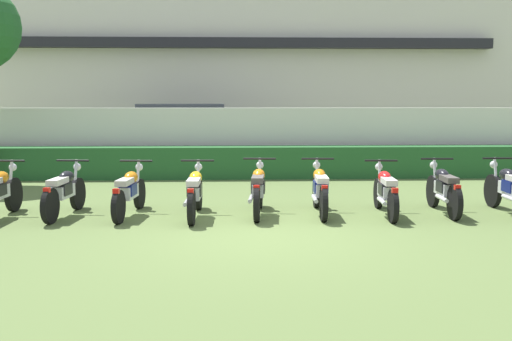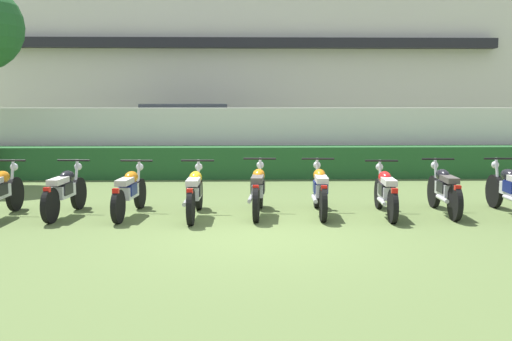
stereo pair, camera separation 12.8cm
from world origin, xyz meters
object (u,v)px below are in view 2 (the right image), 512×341
(motorcycle_in_row_7, at_px, (386,191))
(motorcycle_in_row_3, at_px, (129,191))
(motorcycle_in_row_4, at_px, (195,192))
(motorcycle_in_row_5, at_px, (258,189))
(parked_car, at_px, (188,134))
(motorcycle_in_row_2, at_px, (65,191))
(motorcycle_in_row_8, at_px, (444,189))
(motorcycle_in_row_6, at_px, (320,189))
(motorcycle_in_row_9, at_px, (511,189))

(motorcycle_in_row_7, bearing_deg, motorcycle_in_row_3, 92.11)
(motorcycle_in_row_4, distance_m, motorcycle_in_row_5, 1.12)
(parked_car, relative_size, motorcycle_in_row_4, 2.42)
(parked_car, relative_size, motorcycle_in_row_2, 2.55)
(motorcycle_in_row_3, height_order, motorcycle_in_row_5, motorcycle_in_row_5)
(motorcycle_in_row_4, height_order, motorcycle_in_row_8, motorcycle_in_row_8)
(motorcycle_in_row_2, distance_m, motorcycle_in_row_5, 3.41)
(motorcycle_in_row_5, relative_size, motorcycle_in_row_7, 0.99)
(parked_car, xyz_separation_m, motorcycle_in_row_6, (3.13, -8.52, -0.48))
(parked_car, relative_size, motorcycle_in_row_7, 2.48)
(motorcycle_in_row_4, xyz_separation_m, motorcycle_in_row_8, (4.45, 0.16, 0.00))
(motorcycle_in_row_2, xyz_separation_m, motorcycle_in_row_8, (6.75, 0.01, 0.00))
(motorcycle_in_row_3, height_order, motorcycle_in_row_7, same)
(parked_car, relative_size, motorcycle_in_row_5, 2.51)
(motorcycle_in_row_4, xyz_separation_m, motorcycle_in_row_6, (2.21, 0.17, 0.01))
(motorcycle_in_row_5, relative_size, motorcycle_in_row_8, 1.01)
(motorcycle_in_row_4, height_order, motorcycle_in_row_6, motorcycle_in_row_6)
(motorcycle_in_row_7, distance_m, motorcycle_in_row_8, 1.09)
(motorcycle_in_row_6, bearing_deg, motorcycle_in_row_2, 92.81)
(motorcycle_in_row_7, bearing_deg, motorcycle_in_row_4, 94.30)
(motorcycle_in_row_3, height_order, motorcycle_in_row_9, motorcycle_in_row_9)
(motorcycle_in_row_2, bearing_deg, motorcycle_in_row_5, -84.00)
(motorcycle_in_row_3, distance_m, motorcycle_in_row_7, 4.53)
(parked_car, height_order, motorcycle_in_row_8, parked_car)
(motorcycle_in_row_2, bearing_deg, motorcycle_in_row_3, -83.82)
(motorcycle_in_row_3, bearing_deg, motorcycle_in_row_6, -84.06)
(motorcycle_in_row_2, distance_m, motorcycle_in_row_8, 6.75)
(motorcycle_in_row_7, bearing_deg, motorcycle_in_row_9, -86.33)
(motorcycle_in_row_2, bearing_deg, motorcycle_in_row_8, -84.12)
(motorcycle_in_row_5, height_order, motorcycle_in_row_7, motorcycle_in_row_5)
(motorcycle_in_row_9, bearing_deg, motorcycle_in_row_4, 91.23)
(motorcycle_in_row_7, xyz_separation_m, motorcycle_in_row_8, (1.09, 0.12, 0.01))
(motorcycle_in_row_7, bearing_deg, motorcycle_in_row_8, -80.17)
(parked_car, xyz_separation_m, motorcycle_in_row_9, (6.51, -8.64, -0.48))
(motorcycle_in_row_5, height_order, motorcycle_in_row_8, motorcycle_in_row_5)
(motorcycle_in_row_2, bearing_deg, motorcycle_in_row_6, -83.92)
(motorcycle_in_row_5, relative_size, motorcycle_in_row_9, 0.95)
(motorcycle_in_row_4, relative_size, motorcycle_in_row_9, 0.98)
(motorcycle_in_row_4, xyz_separation_m, motorcycle_in_row_7, (3.36, 0.04, -0.01))
(parked_car, bearing_deg, motorcycle_in_row_7, -70.70)
(parked_car, xyz_separation_m, motorcycle_in_row_5, (2.02, -8.53, -0.48))
(motorcycle_in_row_3, relative_size, motorcycle_in_row_6, 1.01)
(motorcycle_in_row_6, distance_m, motorcycle_in_row_9, 3.39)
(motorcycle_in_row_7, height_order, motorcycle_in_row_9, motorcycle_in_row_9)
(motorcycle_in_row_2, bearing_deg, parked_car, -3.45)
(motorcycle_in_row_3, bearing_deg, motorcycle_in_row_7, -85.78)
(parked_car, height_order, motorcycle_in_row_7, parked_car)
(parked_car, relative_size, motorcycle_in_row_8, 2.55)
(parked_car, bearing_deg, motorcycle_in_row_8, -64.85)
(parked_car, height_order, motorcycle_in_row_9, parked_car)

